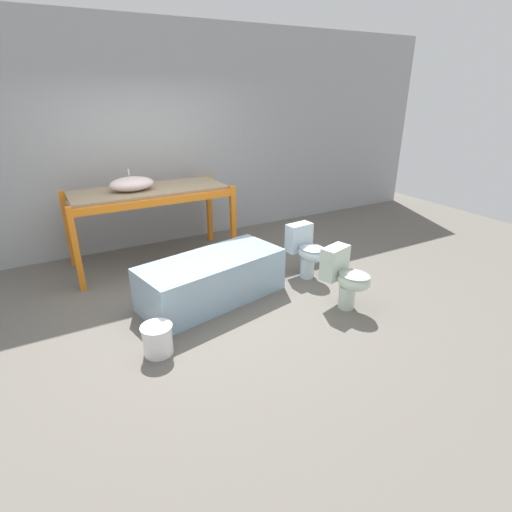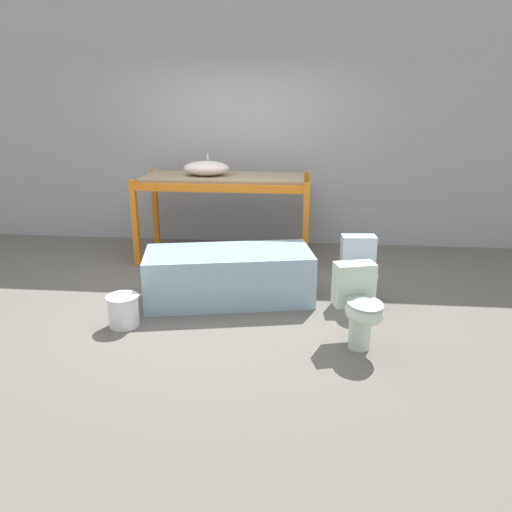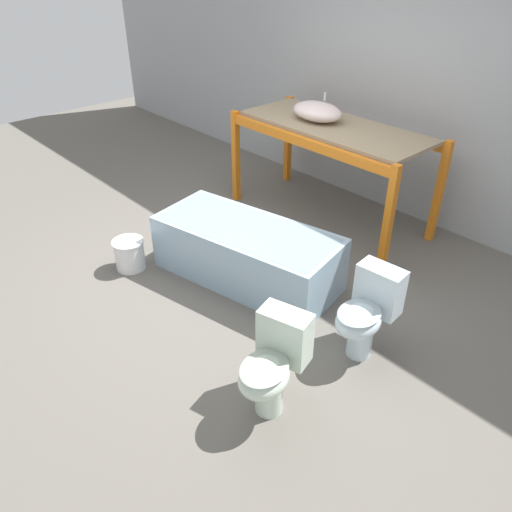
% 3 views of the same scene
% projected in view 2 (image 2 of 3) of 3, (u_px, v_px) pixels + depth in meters
% --- Properties ---
extents(ground_plane, '(12.00, 12.00, 0.00)m').
position_uv_depth(ground_plane, '(220.00, 294.00, 5.29)').
color(ground_plane, '#666059').
extents(warehouse_wall_rear, '(10.80, 0.08, 3.20)m').
position_uv_depth(warehouse_wall_rear, '(243.00, 127.00, 6.75)').
color(warehouse_wall_rear, '#9EA0A3').
rests_on(warehouse_wall_rear, ground_plane).
extents(shelving_rack, '(2.14, 0.93, 1.06)m').
position_uv_depth(shelving_rack, '(224.00, 187.00, 6.25)').
color(shelving_rack, orange).
rests_on(shelving_rack, ground_plane).
extents(sink_basin, '(0.57, 0.38, 0.26)m').
position_uv_depth(sink_basin, '(206.00, 168.00, 6.18)').
color(sink_basin, silver).
rests_on(sink_basin, shelving_rack).
extents(bathtub_main, '(1.78, 1.04, 0.52)m').
position_uv_depth(bathtub_main, '(229.00, 272.00, 5.06)').
color(bathtub_main, '#99B7CC').
rests_on(bathtub_main, ground_plane).
extents(toilet_near, '(0.37, 0.56, 0.68)m').
position_uv_depth(toilet_near, '(360.00, 269.00, 4.90)').
color(toilet_near, silver).
rests_on(toilet_near, ground_plane).
extents(toilet_far, '(0.45, 0.60, 0.68)m').
position_uv_depth(toilet_far, '(360.00, 304.00, 4.10)').
color(toilet_far, silver).
rests_on(toilet_far, ground_plane).
extents(bucket_white, '(0.29, 0.29, 0.29)m').
position_uv_depth(bucket_white, '(123.00, 310.00, 4.53)').
color(bucket_white, white).
rests_on(bucket_white, ground_plane).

